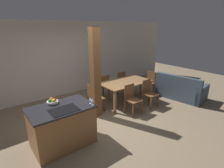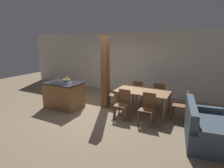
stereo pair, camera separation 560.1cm
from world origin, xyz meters
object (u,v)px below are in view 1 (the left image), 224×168
(fruit_bowl, at_px, (52,101))
(dining_chair_far_right, at_px, (119,82))
(wine_glass_middle, at_px, (90,99))
(couch, at_px, (180,90))
(dining_chair_far_left, at_px, (103,86))
(dining_chair_head_end, at_px, (94,98))
(dining_chair_near_right, at_px, (149,93))
(wine_glass_near, at_px, (93,100))
(dining_chair_foot_end, at_px, (149,82))
(dining_table, at_px, (125,84))
(kitchen_island, at_px, (62,126))
(timber_post, at_px, (95,74))
(dining_chair_near_left, at_px, (132,98))

(fruit_bowl, relative_size, dining_chair_far_right, 0.28)
(wine_glass_middle, relative_size, couch, 0.09)
(dining_chair_far_left, relative_size, dining_chair_far_right, 1.00)
(dining_chair_head_end, bearing_deg, wine_glass_middle, 144.55)
(wine_glass_middle, distance_m, couch, 3.97)
(dining_chair_near_right, bearing_deg, dining_chair_far_right, 90.00)
(wine_glass_near, xyz_separation_m, dining_chair_foot_end, (3.28, 1.23, -0.56))
(wine_glass_middle, relative_size, dining_chair_foot_end, 0.17)
(dining_chair_far_right, relative_size, couch, 0.51)
(dining_chair_near_right, bearing_deg, wine_glass_middle, -170.54)
(fruit_bowl, bearing_deg, dining_chair_far_right, 23.68)
(fruit_bowl, distance_m, dining_chair_near_right, 3.11)
(dining_table, relative_size, dining_chair_near_right, 1.96)
(dining_chair_foot_end, xyz_separation_m, couch, (0.63, -0.98, -0.17))
(dining_chair_far_right, xyz_separation_m, couch, (1.47, -1.72, -0.17))
(wine_glass_near, bearing_deg, wine_glass_middle, 90.00)
(wine_glass_near, bearing_deg, dining_chair_far_right, 38.93)
(dining_chair_foot_end, bearing_deg, wine_glass_near, -69.46)
(kitchen_island, distance_m, wine_glass_near, 0.88)
(dining_chair_foot_end, bearing_deg, dining_chair_near_right, -48.93)
(wine_glass_near, height_order, dining_chair_far_left, wine_glass_near)
(wine_glass_near, distance_m, dining_chair_head_end, 1.58)
(dining_table, distance_m, dining_chair_head_end, 1.25)
(dining_chair_far_left, distance_m, couch, 2.83)
(dining_chair_far_right, bearing_deg, timber_post, 29.06)
(fruit_bowl, relative_size, dining_chair_near_right, 0.28)
(dining_chair_head_end, height_order, couch, couch)
(wine_glass_middle, bearing_deg, dining_chair_near_right, 9.46)
(kitchen_island, relative_size, timber_post, 0.52)
(dining_chair_near_left, distance_m, couch, 2.27)
(dining_table, distance_m, dining_chair_near_right, 0.85)
(kitchen_island, xyz_separation_m, couch, (4.48, -0.10, -0.16))
(fruit_bowl, bearing_deg, dining_table, 12.82)
(kitchen_island, bearing_deg, dining_chair_head_end, 32.43)
(dining_chair_near_left, bearing_deg, dining_table, 62.28)
(kitchen_island, bearing_deg, wine_glass_near, -30.92)
(dining_chair_far_left, bearing_deg, dining_chair_foot_end, 155.54)
(dining_table, distance_m, dining_chair_far_left, 0.85)
(dining_chair_near_left, bearing_deg, fruit_bowl, 176.89)
(wine_glass_middle, xyz_separation_m, dining_chair_foot_end, (3.28, 1.14, -0.56))
(dining_chair_near_left, bearing_deg, dining_chair_near_right, 0.00)
(wine_glass_near, height_order, dining_chair_far_right, wine_glass_near)
(wine_glass_middle, relative_size, timber_post, 0.06)
(couch, bearing_deg, dining_chair_far_left, 44.62)
(kitchen_island, bearing_deg, dining_chair_far_right, 28.29)
(dining_chair_near_left, distance_m, dining_chair_far_left, 1.47)
(fruit_bowl, bearing_deg, timber_post, 16.44)
(dining_chair_far_right, relative_size, dining_chair_head_end, 1.00)
(dining_table, distance_m, dining_chair_near_left, 0.85)
(kitchen_island, relative_size, wine_glass_middle, 8.71)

